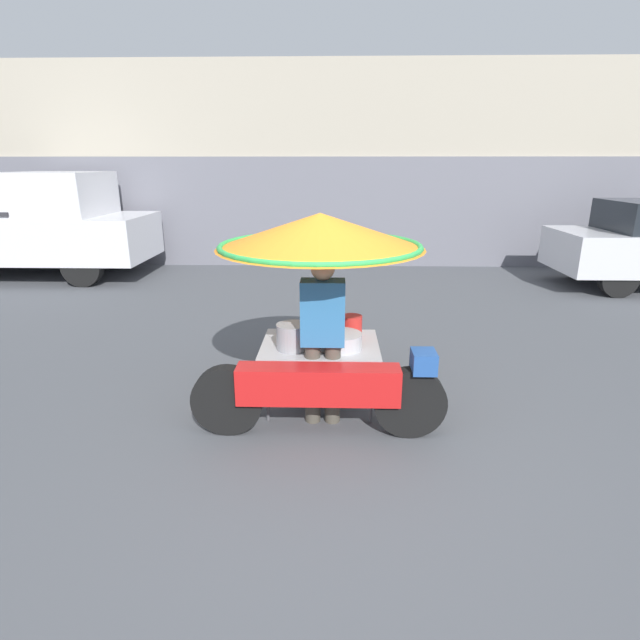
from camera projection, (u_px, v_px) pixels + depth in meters
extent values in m
plane|color=#4C4F54|center=(339.00, 455.00, 4.07)|extent=(36.00, 36.00, 0.00)
cube|color=#B2A893|center=(337.00, 167.00, 11.85)|extent=(28.00, 2.00, 4.37)
cube|color=slate|center=(337.00, 213.00, 11.17)|extent=(23.80, 0.06, 2.40)
cylinder|color=black|center=(410.00, 402.00, 4.28)|extent=(0.62, 0.14, 0.62)
cylinder|color=black|center=(228.00, 400.00, 4.32)|extent=(0.62, 0.14, 0.62)
cube|color=red|center=(318.00, 384.00, 4.25)|extent=(1.39, 0.24, 0.32)
cube|color=#234C93|center=(424.00, 361.00, 4.16)|extent=(0.20, 0.24, 0.18)
cylinder|color=black|center=(321.00, 367.00, 5.10)|extent=(0.56, 0.14, 0.56)
cylinder|color=#515156|center=(371.00, 392.00, 4.49)|extent=(0.03, 0.03, 0.61)
cylinder|color=#515156|center=(366.00, 361.00, 5.18)|extent=(0.03, 0.03, 0.61)
cylinder|color=#515156|center=(267.00, 390.00, 4.52)|extent=(0.03, 0.03, 0.61)
cylinder|color=#515156|center=(276.00, 360.00, 5.21)|extent=(0.03, 0.03, 0.61)
cube|color=#B2B2B7|center=(320.00, 344.00, 4.75)|extent=(1.11, 0.85, 0.02)
cylinder|color=#B2B2B7|center=(320.00, 297.00, 4.61)|extent=(0.03, 0.03, 0.91)
cone|color=orange|center=(320.00, 231.00, 4.43)|extent=(1.88, 1.88, 0.31)
torus|color=green|center=(320.00, 246.00, 4.47)|extent=(1.83, 1.83, 0.05)
cylinder|color=#939399|center=(293.00, 337.00, 4.58)|extent=(0.30, 0.30, 0.24)
cylinder|color=#B7B7BC|center=(341.00, 341.00, 4.60)|extent=(0.39, 0.39, 0.15)
cylinder|color=#939399|center=(315.00, 334.00, 4.91)|extent=(0.28, 0.28, 0.06)
cylinder|color=red|center=(352.00, 326.00, 4.94)|extent=(0.21, 0.21, 0.21)
cylinder|color=#4C473D|center=(313.00, 383.00, 4.49)|extent=(0.14, 0.14, 0.76)
cylinder|color=#4C473D|center=(333.00, 383.00, 4.49)|extent=(0.14, 0.14, 0.76)
cube|color=teal|center=(323.00, 312.00, 4.29)|extent=(0.38, 0.22, 0.57)
sphere|color=tan|center=(323.00, 268.00, 4.18)|extent=(0.21, 0.21, 0.21)
cylinder|color=black|center=(619.00, 279.00, 8.75)|extent=(0.66, 0.20, 0.66)
cylinder|color=black|center=(579.00, 262.00, 10.17)|extent=(0.66, 0.20, 0.66)
cylinder|color=black|center=(82.00, 267.00, 9.51)|extent=(0.76, 0.24, 0.76)
cylinder|color=black|center=(118.00, 252.00, 11.08)|extent=(0.76, 0.24, 0.76)
cube|color=silver|center=(27.00, 237.00, 10.20)|extent=(4.99, 1.94, 0.88)
cube|color=silver|center=(58.00, 194.00, 9.92)|extent=(1.70, 1.78, 0.84)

